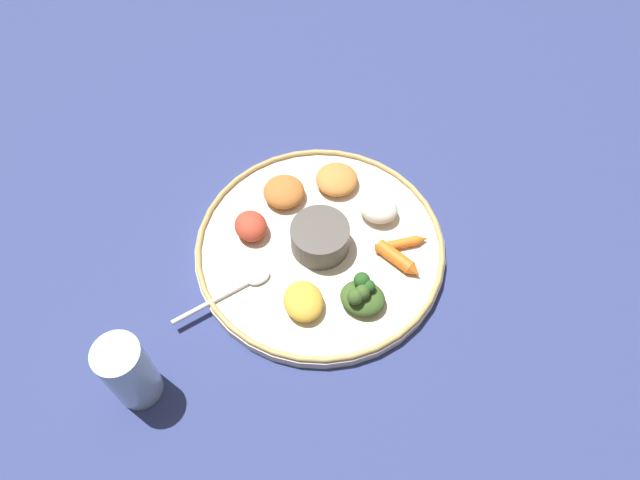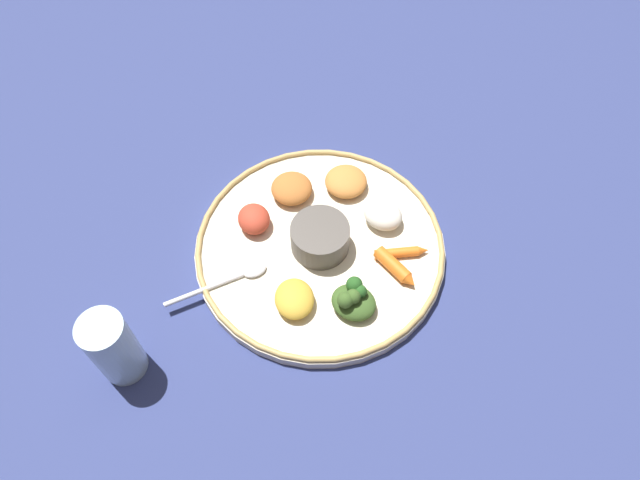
% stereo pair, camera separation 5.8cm
% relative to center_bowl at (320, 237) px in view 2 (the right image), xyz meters
% --- Properties ---
extents(ground_plane, '(2.40, 2.40, 0.00)m').
position_rel_center_bowl_xyz_m(ground_plane, '(0.00, 0.00, -0.04)').
color(ground_plane, navy).
extents(platter, '(0.36, 0.36, 0.02)m').
position_rel_center_bowl_xyz_m(platter, '(0.00, 0.00, -0.03)').
color(platter, beige).
rests_on(platter, ground_plane).
extents(platter_rim, '(0.36, 0.36, 0.01)m').
position_rel_center_bowl_xyz_m(platter_rim, '(0.00, 0.00, -0.02)').
color(platter_rim, tan).
rests_on(platter_rim, platter).
extents(center_bowl, '(0.08, 0.08, 0.04)m').
position_rel_center_bowl_xyz_m(center_bowl, '(0.00, 0.00, 0.00)').
color(center_bowl, '#4C4742').
rests_on(center_bowl, platter).
extents(spoon, '(0.03, 0.15, 0.01)m').
position_rel_center_bowl_xyz_m(spoon, '(0.02, -0.13, -0.02)').
color(spoon, silver).
rests_on(spoon, platter).
extents(greens_pile, '(0.08, 0.08, 0.04)m').
position_rel_center_bowl_xyz_m(greens_pile, '(0.11, 0.01, -0.00)').
color(greens_pile, '#385623').
rests_on(greens_pile, platter).
extents(carrot_near_spoon, '(0.07, 0.05, 0.02)m').
position_rel_center_bowl_xyz_m(carrot_near_spoon, '(0.07, 0.09, -0.01)').
color(carrot_near_spoon, orange).
rests_on(carrot_near_spoon, platter).
extents(carrot_outer, '(0.03, 0.08, 0.01)m').
position_rel_center_bowl_xyz_m(carrot_outer, '(0.05, 0.10, -0.02)').
color(carrot_outer, orange).
rests_on(carrot_outer, platter).
extents(mound_berbere_red, '(0.05, 0.05, 0.03)m').
position_rel_center_bowl_xyz_m(mound_berbere_red, '(-0.06, -0.08, -0.01)').
color(mound_berbere_red, '#B73D28').
rests_on(mound_berbere_red, platter).
extents(mound_rice_white, '(0.08, 0.08, 0.03)m').
position_rel_center_bowl_xyz_m(mound_rice_white, '(-0.01, 0.10, -0.01)').
color(mound_rice_white, silver).
rests_on(mound_rice_white, platter).
extents(mound_lentil_yellow, '(0.07, 0.06, 0.03)m').
position_rel_center_bowl_xyz_m(mound_lentil_yellow, '(0.08, -0.06, -0.01)').
color(mound_lentil_yellow, gold).
rests_on(mound_lentil_yellow, platter).
extents(mound_chickpea, '(0.09, 0.09, 0.03)m').
position_rel_center_bowl_xyz_m(mound_chickpea, '(-0.10, -0.01, -0.01)').
color(mound_chickpea, '#B2662D').
rests_on(mound_chickpea, platter).
extents(mound_squash, '(0.08, 0.08, 0.03)m').
position_rel_center_bowl_xyz_m(mound_squash, '(-0.09, 0.07, -0.01)').
color(mound_squash, '#C67A38').
rests_on(mound_squash, platter).
extents(drinking_glass, '(0.06, 0.06, 0.12)m').
position_rel_center_bowl_xyz_m(drinking_glass, '(0.09, -0.29, 0.01)').
color(drinking_glass, silver).
rests_on(drinking_glass, ground_plane).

